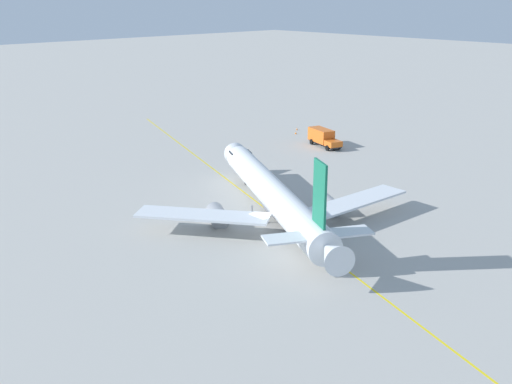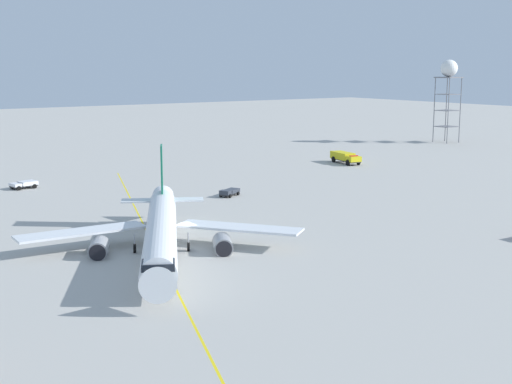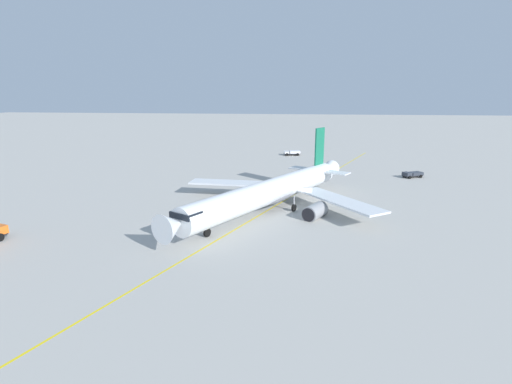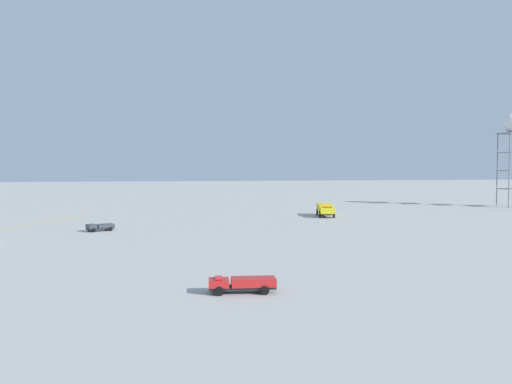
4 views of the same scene
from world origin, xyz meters
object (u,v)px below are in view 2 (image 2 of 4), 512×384
baggage_truck_truck (230,192)px  radar_tower (449,74)px  fire_tender_truck (345,157)px  airliner_main (161,232)px  pushback_tug_truck (24,184)px

baggage_truck_truck → radar_tower: 107.36m
fire_tender_truck → baggage_truck_truck: bearing=-55.6°
baggage_truck_truck → fire_tender_truck: (-44.19, -19.71, 0.81)m
airliner_main → radar_tower: bearing=145.1°
baggage_truck_truck → radar_tower: size_ratio=0.20×
fire_tender_truck → radar_tower: radar_tower is taller
airliner_main → pushback_tug_truck: 55.88m
airliner_main → radar_tower: radar_tower is taller
fire_tender_truck → radar_tower: bearing=117.9°
radar_tower → airliner_main: bearing=27.1°
baggage_truck_truck → pushback_tug_truck: pushback_tug_truck is taller
airliner_main → baggage_truck_truck: 39.15m
fire_tender_truck → pushback_tug_truck: size_ratio=1.96×
airliner_main → fire_tender_truck: (-71.64, -47.54, -1.24)m
radar_tower → pushback_tug_truck: bearing=4.1°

